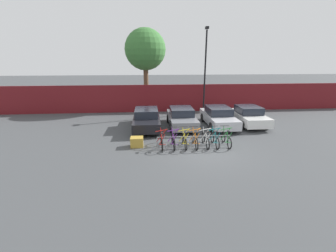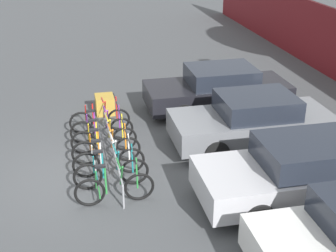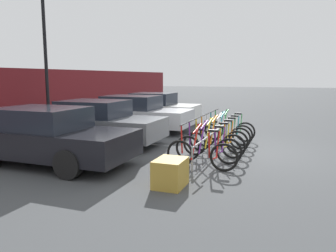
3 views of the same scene
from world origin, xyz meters
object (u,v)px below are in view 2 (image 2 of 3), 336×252
Objects in this scene: bicycle_orange at (106,149)px; bicycle_purple at (102,129)px; bicycle_white at (109,161)px; bicycle_green at (115,188)px; bicycle_yellow at (104,139)px; bicycle_red at (100,120)px; cargo_crate at (105,104)px; car_grey at (253,121)px; bicycle_teal at (111,172)px; bike_rack at (112,144)px; car_silver at (303,172)px; car_black at (218,89)px.

bicycle_purple is at bearing 179.43° from bicycle_orange.
bicycle_green is (1.20, 0.00, 0.00)m from bicycle_white.
bicycle_green is at bearing -2.39° from bicycle_yellow.
bicycle_orange is (1.22, 0.00, 0.00)m from bicycle_purple.
bicycle_yellow is at bearing -3.86° from bicycle_red.
bicycle_yellow reaches higher than cargo_crate.
bicycle_purple is 4.02m from car_grey.
bicycle_teal reaches higher than cargo_crate.
bicycle_red is 0.40× the size of car_grey.
bicycle_yellow is 0.59m from bicycle_orange.
bike_rack is 2.47× the size of bicycle_purple.
bicycle_red is (-1.84, -0.15, -0.11)m from bike_rack.
bicycle_purple and bicycle_teal have the same top height.
car_grey is 4.74m from cargo_crate.
bicycle_red is at bearing -113.16° from car_grey.
car_grey is (0.39, 3.88, 0.31)m from bicycle_yellow.
bicycle_purple is (0.65, 0.00, 0.00)m from bicycle_red.
bicycle_yellow is at bearing -5.66° from cargo_crate.
bicycle_yellow is 3.91m from car_grey.
bicycle_red is 0.65m from bicycle_purple.
bicycle_yellow and bicycle_teal have the same top height.
bike_rack is at bearing -124.16° from car_silver.
bicycle_red is 2.44× the size of cargo_crate.
bicycle_orange is 1.81m from bicycle_green.
car_grey reaches higher than bicycle_red.
bicycle_green is (0.66, 0.00, 0.00)m from bicycle_teal.
bicycle_teal is at bearing -109.47° from car_silver.
car_silver is at bearing 0.84° from car_grey.
bicycle_yellow is (1.27, 0.00, 0.00)m from bicycle_red.
car_black is (-1.50, 3.74, 0.31)m from bicycle_purple.
bicycle_orange is 3.90m from car_grey.
bicycle_green is (1.84, -0.15, -0.11)m from bike_rack.
bicycle_yellow is at bearing -179.22° from bicycle_green.
bicycle_orange is at bearing -86.99° from car_grey.
bike_rack is 2.47× the size of bicycle_green.
car_black is (-2.71, 3.74, 0.31)m from bicycle_orange.
bicycle_purple reaches higher than bike_rack.
bicycle_white is (2.47, 0.00, 0.00)m from bicycle_red.
car_grey is at bearing 105.38° from bicycle_teal.
bicycle_yellow is 0.38× the size of car_silver.
car_silver is at bearing 80.34° from bicycle_green.
cargo_crate is (-3.85, 0.26, -0.10)m from bicycle_white.
car_silver is (3.12, 3.92, 0.31)m from bicycle_yellow.
bicycle_white is at bearing -3.86° from bicycle_red.
car_grey reaches higher than bicycle_teal.
bike_rack is at bearing -53.20° from car_black.
bicycle_red reaches higher than bike_rack.
bicycle_yellow and bicycle_orange have the same top height.
car_grey is 2.74m from car_silver.
bicycle_purple is 1.00× the size of bicycle_yellow.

